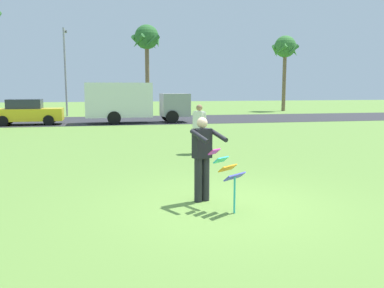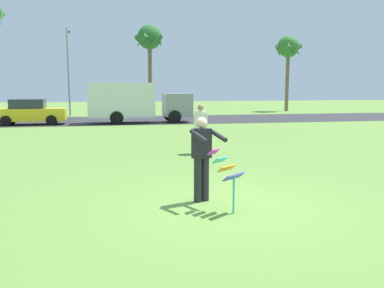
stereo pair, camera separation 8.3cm
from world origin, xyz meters
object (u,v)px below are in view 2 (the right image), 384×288
Objects in this scene: person_kite_flyer at (202,156)px; kite_held at (227,170)px; parked_truck_grey_van at (134,101)px; parked_car_yellow at (30,112)px; streetlight_pole at (68,66)px; palm_tree_right_near at (150,41)px; palm_tree_centre_far at (288,49)px; person_walker_near at (201,127)px.

kite_held is (0.30, -0.77, -0.16)m from person_kite_flyer.
parked_truck_grey_van reaches higher than person_kite_flyer.
parked_car_yellow is (-6.81, 18.83, -0.18)m from person_kite_flyer.
streetlight_pole is at bearing 101.32° from kite_held.
kite_held is 0.28× the size of parked_car_yellow.
palm_tree_right_near is at bearing 87.43° from kite_held.
parked_car_yellow is at bearing 109.87° from person_kite_flyer.
streetlight_pole is at bearing 77.43° from parked_car_yellow.
parked_car_yellow is 25.15m from palm_tree_centre_far.
streetlight_pole reaches higher than parked_truck_grey_van.
palm_tree_right_near is (1.60, 28.21, 5.42)m from person_kite_flyer.
palm_tree_right_near reaches higher than streetlight_pole.
parked_truck_grey_van is at bearing 97.18° from person_walker_near.
parked_car_yellow is at bearing 122.08° from person_walker_near.
person_walker_near reaches higher than parked_car_yellow.
palm_tree_centre_far is at bearing 63.88° from kite_held.
parked_truck_grey_van is 19.57m from palm_tree_centre_far.
palm_tree_centre_far reaches higher than parked_car_yellow.
parked_truck_grey_van is 0.92× the size of palm_tree_centre_far.
person_kite_flyer is 33.79m from palm_tree_centre_far.
parked_car_yellow is 0.63× the size of parked_truck_grey_van.
palm_tree_right_near reaches higher than palm_tree_centre_far.
person_kite_flyer is 6.08m from person_walker_near.
streetlight_pole is (1.68, 7.52, 3.22)m from parked_car_yellow.
parked_truck_grey_van is (-0.65, 19.61, 0.62)m from kite_held.
palm_tree_right_near is at bearing 48.11° from parked_car_yellow.
kite_held is 0.17× the size of streetlight_pole.
kite_held is at bearing -92.57° from palm_tree_right_near.
streetlight_pole is at bearing -164.62° from palm_tree_right_near.
palm_tree_centre_far reaches higher than person_walker_near.
person_walker_near is at bearing -90.84° from palm_tree_right_near.
person_kite_flyer is at bearing -117.16° from palm_tree_centre_far.
palm_tree_right_near reaches higher than parked_car_yellow.
parked_car_yellow is 0.58× the size of palm_tree_centre_far.
palm_tree_centre_far is 1.05× the size of streetlight_pole.
parked_car_yellow is 13.78m from palm_tree_right_near.
kite_held is 19.63m from parked_truck_grey_van.
person_kite_flyer is 0.41× the size of parked_car_yellow.
person_kite_flyer is at bearing -78.99° from streetlight_pole.
person_kite_flyer is 28.77m from palm_tree_right_near.
person_kite_flyer reaches higher than parked_car_yellow.
parked_truck_grey_van reaches higher than person_walker_near.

